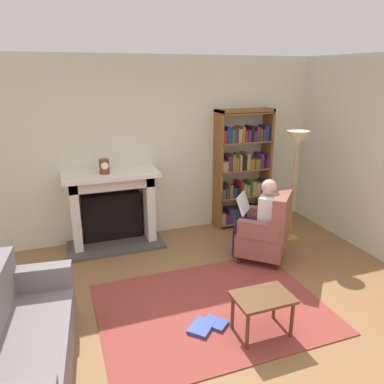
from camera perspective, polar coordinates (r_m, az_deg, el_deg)
ground at (r=4.02m, az=4.79°, el=-19.69°), size 14.00×14.00×0.00m
back_wall at (r=5.71m, az=-5.63°, el=6.68°), size 5.60×0.10×2.70m
side_wall_right at (r=5.87m, az=24.01°, el=5.54°), size 0.10×5.20×2.70m
area_rug at (r=4.24m, az=3.03°, el=-17.34°), size 2.40×1.80×0.01m
fireplace at (r=5.54m, az=-12.12°, el=-2.17°), size 1.37×0.64×1.12m
mantel_clock at (r=5.25m, az=-13.31°, el=3.84°), size 0.14×0.14×0.20m
bookshelf at (r=6.10m, az=7.81°, el=3.20°), size 0.91×0.32×1.91m
armchair_reading at (r=5.11m, az=11.52°, el=-5.88°), size 0.89×0.89×0.97m
seated_reader at (r=5.05m, az=10.35°, el=-3.65°), size 0.59×0.58×1.14m
sofa_floral at (r=3.55m, az=-25.40°, el=-21.03°), size 0.89×1.77×0.85m
side_table at (r=3.76m, az=10.80°, el=-16.23°), size 0.56×0.39×0.42m
scattered_books at (r=4.04m, az=3.75°, el=-18.99°), size 0.93×0.52×0.04m
floor_lamp at (r=5.56m, az=15.81°, el=6.42°), size 0.32×0.32×1.66m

